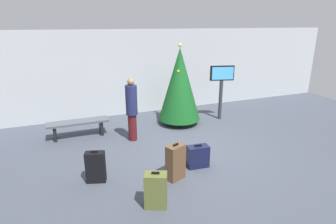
{
  "coord_description": "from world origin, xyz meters",
  "views": [
    {
      "loc": [
        -2.88,
        -5.91,
        3.14
      ],
      "look_at": [
        -0.32,
        0.52,
        0.9
      ],
      "focal_mm": 29.46,
      "sensor_mm": 36.0,
      "label": 1
    }
  ],
  "objects_px": {
    "suitcase_0": "(175,162)",
    "suitcase_2": "(198,156)",
    "traveller_0": "(132,108)",
    "suitcase_3": "(96,167)",
    "flight_info_kiosk": "(222,83)",
    "waiting_bench": "(78,125)",
    "suitcase_1": "(156,190)",
    "holiday_tree": "(180,84)"
  },
  "relations": [
    {
      "from": "holiday_tree",
      "to": "traveller_0",
      "type": "height_order",
      "value": "holiday_tree"
    },
    {
      "from": "traveller_0",
      "to": "flight_info_kiosk",
      "type": "bearing_deg",
      "value": 11.36
    },
    {
      "from": "suitcase_0",
      "to": "holiday_tree",
      "type": "bearing_deg",
      "value": 64.73
    },
    {
      "from": "suitcase_2",
      "to": "holiday_tree",
      "type": "bearing_deg",
      "value": 74.52
    },
    {
      "from": "traveller_0",
      "to": "suitcase_3",
      "type": "xyz_separation_m",
      "value": [
        -1.25,
        -1.81,
        -0.6
      ]
    },
    {
      "from": "flight_info_kiosk",
      "to": "suitcase_1",
      "type": "relative_size",
      "value": 2.62
    },
    {
      "from": "suitcase_0",
      "to": "suitcase_3",
      "type": "xyz_separation_m",
      "value": [
        -1.56,
        0.51,
        -0.05
      ]
    },
    {
      "from": "suitcase_3",
      "to": "holiday_tree",
      "type": "bearing_deg",
      "value": 40.32
    },
    {
      "from": "holiday_tree",
      "to": "suitcase_3",
      "type": "distance_m",
      "value": 4.06
    },
    {
      "from": "suitcase_1",
      "to": "suitcase_3",
      "type": "relative_size",
      "value": 0.99
    },
    {
      "from": "flight_info_kiosk",
      "to": "traveller_0",
      "type": "relative_size",
      "value": 1.04
    },
    {
      "from": "traveller_0",
      "to": "suitcase_2",
      "type": "height_order",
      "value": "traveller_0"
    },
    {
      "from": "suitcase_0",
      "to": "suitcase_3",
      "type": "relative_size",
      "value": 1.15
    },
    {
      "from": "flight_info_kiosk",
      "to": "suitcase_3",
      "type": "distance_m",
      "value": 5.2
    },
    {
      "from": "suitcase_3",
      "to": "traveller_0",
      "type": "bearing_deg",
      "value": 55.3
    },
    {
      "from": "waiting_bench",
      "to": "suitcase_1",
      "type": "bearing_deg",
      "value": -75.15
    },
    {
      "from": "traveller_0",
      "to": "suitcase_2",
      "type": "relative_size",
      "value": 3.2
    },
    {
      "from": "waiting_bench",
      "to": "suitcase_2",
      "type": "bearing_deg",
      "value": -49.81
    },
    {
      "from": "flight_info_kiosk",
      "to": "waiting_bench",
      "type": "distance_m",
      "value": 4.71
    },
    {
      "from": "waiting_bench",
      "to": "flight_info_kiosk",
      "type": "bearing_deg",
      "value": -1.65
    },
    {
      "from": "suitcase_0",
      "to": "suitcase_2",
      "type": "bearing_deg",
      "value": 22.86
    },
    {
      "from": "suitcase_0",
      "to": "suitcase_3",
      "type": "bearing_deg",
      "value": 162.03
    },
    {
      "from": "holiday_tree",
      "to": "suitcase_1",
      "type": "bearing_deg",
      "value": -119.4
    },
    {
      "from": "holiday_tree",
      "to": "flight_info_kiosk",
      "type": "distance_m",
      "value": 1.48
    },
    {
      "from": "suitcase_1",
      "to": "suitcase_2",
      "type": "relative_size",
      "value": 1.27
    },
    {
      "from": "flight_info_kiosk",
      "to": "waiting_bench",
      "type": "xyz_separation_m",
      "value": [
        -4.62,
        0.13,
        -0.88
      ]
    },
    {
      "from": "waiting_bench",
      "to": "traveller_0",
      "type": "relative_size",
      "value": 0.97
    },
    {
      "from": "traveller_0",
      "to": "suitcase_0",
      "type": "bearing_deg",
      "value": -82.38
    },
    {
      "from": "traveller_0",
      "to": "suitcase_3",
      "type": "relative_size",
      "value": 2.5
    },
    {
      "from": "traveller_0",
      "to": "suitcase_0",
      "type": "xyz_separation_m",
      "value": [
        0.31,
        -2.32,
        -0.55
      ]
    },
    {
      "from": "suitcase_2",
      "to": "suitcase_3",
      "type": "bearing_deg",
      "value": 174.33
    },
    {
      "from": "suitcase_1",
      "to": "suitcase_3",
      "type": "bearing_deg",
      "value": 125.39
    },
    {
      "from": "flight_info_kiosk",
      "to": "suitcase_3",
      "type": "height_order",
      "value": "flight_info_kiosk"
    },
    {
      "from": "waiting_bench",
      "to": "traveller_0",
      "type": "distance_m",
      "value": 1.69
    },
    {
      "from": "waiting_bench",
      "to": "suitcase_0",
      "type": "height_order",
      "value": "suitcase_0"
    },
    {
      "from": "flight_info_kiosk",
      "to": "suitcase_1",
      "type": "distance_m",
      "value": 5.24
    },
    {
      "from": "flight_info_kiosk",
      "to": "traveller_0",
      "type": "distance_m",
      "value": 3.31
    },
    {
      "from": "holiday_tree",
      "to": "suitcase_3",
      "type": "bearing_deg",
      "value": -139.68
    },
    {
      "from": "traveller_0",
      "to": "suitcase_1",
      "type": "height_order",
      "value": "traveller_0"
    },
    {
      "from": "traveller_0",
      "to": "waiting_bench",
      "type": "bearing_deg",
      "value": 150.67
    },
    {
      "from": "suitcase_0",
      "to": "suitcase_2",
      "type": "height_order",
      "value": "suitcase_0"
    },
    {
      "from": "waiting_bench",
      "to": "suitcase_1",
      "type": "xyz_separation_m",
      "value": [
        1.01,
        -3.82,
        -0.04
      ]
    }
  ]
}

